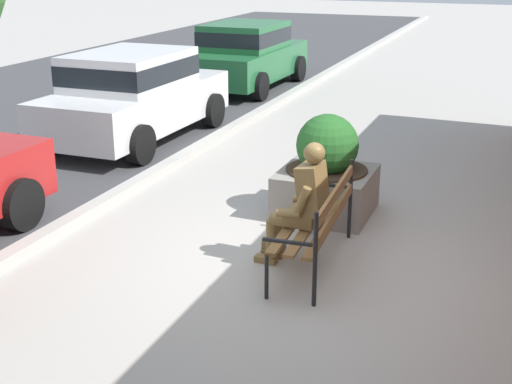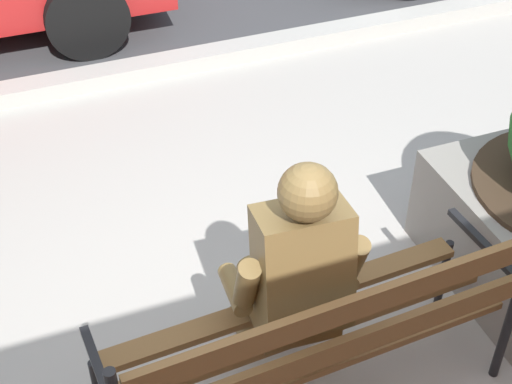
{
  "view_description": "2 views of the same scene",
  "coord_description": "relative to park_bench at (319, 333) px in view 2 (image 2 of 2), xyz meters",
  "views": [
    {
      "loc": [
        -6.49,
        -2.1,
        3.21
      ],
      "look_at": [
        0.16,
        0.46,
        0.75
      ],
      "focal_mm": 49.69,
      "sensor_mm": 36.0,
      "label": 1
    },
    {
      "loc": [
        -0.81,
        -2.1,
        2.99
      ],
      "look_at": [
        0.16,
        0.46,
        0.75
      ],
      "focal_mm": 54.24,
      "sensor_mm": 36.0,
      "label": 2
    }
  ],
  "objects": [
    {
      "name": "curb_stone",
      "position": [
        -0.17,
        3.15,
        -0.48
      ],
      "size": [
        60.0,
        0.2,
        0.12
      ],
      "primitive_type": "cube",
      "color": "#B2AFA8",
      "rests_on": "ground"
    },
    {
      "name": "bronze_statue_seated",
      "position": [
        -0.03,
        0.21,
        0.12
      ],
      "size": [
        0.67,
        0.77,
        1.37
      ],
      "color": "brown",
      "rests_on": "ground"
    },
    {
      "name": "ground_plane",
      "position": [
        -0.17,
        0.25,
        -0.54
      ],
      "size": [
        80.0,
        80.0,
        0.0
      ],
      "primitive_type": "plane",
      "color": "#ADA8A0"
    },
    {
      "name": "park_bench",
      "position": [
        0.0,
        0.0,
        0.0
      ],
      "size": [
        1.83,
        0.63,
        0.95
      ],
      "color": "brown",
      "rests_on": "ground"
    }
  ]
}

